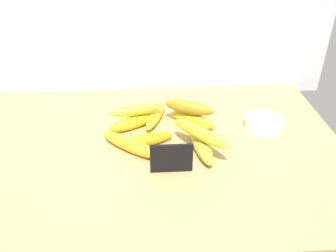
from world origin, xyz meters
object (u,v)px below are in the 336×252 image
object	(u,v)px
fruit_bowl	(264,123)
banana_8	(136,110)
banana_1	(131,145)
banana_2	(135,122)
chalkboard_sign	(171,159)
banana_7	(201,134)
banana_5	(146,140)
banana_3	(201,144)
banana_4	(156,116)
banana_0	(192,119)
banana_6	(189,107)

from	to	relation	value
fruit_bowl	banana_8	distance (cm)	40.01
banana_1	banana_8	bearing A→B (deg)	84.25
fruit_bowl	banana_2	xyz separation A→B (cm)	(-40.04, 2.56, 0.54)
fruit_bowl	banana_8	bearing A→B (deg)	175.52
chalkboard_sign	banana_7	size ratio (longest dim) A/B	0.57
banana_5	banana_8	bearing A→B (deg)	106.08
banana_3	banana_5	size ratio (longest dim) A/B	1.18
banana_1	banana_8	world-z (taller)	banana_8
banana_4	banana_0	bearing A→B (deg)	-15.98
fruit_bowl	banana_3	bearing A→B (deg)	-152.75
banana_6	banana_0	bearing A→B (deg)	-17.52
banana_1	banana_6	distance (cm)	22.48
banana_0	banana_1	xyz separation A→B (cm)	(-18.90, -12.74, 0.01)
banana_7	banana_2	bearing A→B (deg)	142.50
banana_4	banana_5	xyz separation A→B (cm)	(-3.14, -13.44, 0.03)
fruit_bowl	banana_4	world-z (taller)	banana_4
banana_5	banana_3	bearing A→B (deg)	-13.47
fruit_bowl	banana_5	distance (cm)	37.38
banana_0	banana_7	size ratio (longest dim) A/B	0.80
banana_6	banana_4	bearing A→B (deg)	164.19
banana_2	banana_7	size ratio (longest dim) A/B	0.91
chalkboard_sign	fruit_bowl	size ratio (longest dim) A/B	0.90
banana_1	banana_3	xyz separation A→B (cm)	(19.64, -1.09, 0.13)
fruit_bowl	banana_0	bearing A→B (deg)	172.64
chalkboard_sign	banana_7	bearing A→B (deg)	41.99
fruit_bowl	banana_3	size ratio (longest dim) A/B	0.65
chalkboard_sign	banana_5	world-z (taller)	chalkboard_sign
banana_3	banana_6	world-z (taller)	banana_6
banana_3	banana_7	xyz separation A→B (cm)	(-0.26, -0.62, 4.03)
banana_4	banana_5	world-z (taller)	same
banana_1	banana_3	world-z (taller)	banana_3
banana_3	banana_8	size ratio (longest dim) A/B	1.14
chalkboard_sign	banana_4	world-z (taller)	chalkboard_sign
banana_2	banana_3	world-z (taller)	banana_3
banana_1	banana_2	bearing A→B (deg)	85.75
fruit_bowl	banana_2	world-z (taller)	banana_2
banana_0	banana_4	size ratio (longest dim) A/B	0.92
banana_2	banana_3	distance (cm)	23.11
banana_6	banana_5	bearing A→B (deg)	-142.10
banana_6	banana_8	xyz separation A→B (cm)	(-16.50, -0.09, -0.37)
fruit_bowl	banana_6	world-z (taller)	banana_6
banana_2	banana_7	xyz separation A→B (cm)	(18.46, -14.17, 4.15)
chalkboard_sign	banana_8	size ratio (longest dim) A/B	0.67
fruit_bowl	banana_0	size ratio (longest dim) A/B	0.79
banana_3	banana_5	xyz separation A→B (cm)	(-15.33, 3.67, -0.37)
banana_1	banana_3	distance (cm)	19.68
banana_4	chalkboard_sign	bearing A→B (deg)	-82.73
banana_0	banana_6	size ratio (longest dim) A/B	0.98
fruit_bowl	banana_7	world-z (taller)	banana_7
banana_0	banana_7	xyz separation A→B (cm)	(0.48, -14.45, 4.17)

